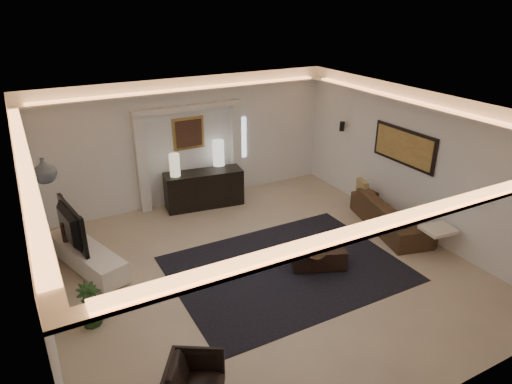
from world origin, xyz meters
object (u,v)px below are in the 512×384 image
console (204,190)px  sofa (391,215)px  armchair (195,384)px  coffee_table (318,256)px

console → sofa: (3.02, -2.90, -0.09)m
console → sofa: size_ratio=0.82×
armchair → console: bearing=8.1°
console → armchair: console is taller
console → coffee_table: (0.81, -3.39, -0.20)m
coffee_table → armchair: bearing=-126.7°
console → coffee_table: console is taller
sofa → coffee_table: (-2.21, -0.49, -0.11)m
sofa → console: bearing=60.6°
console → coffee_table: size_ratio=1.85×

